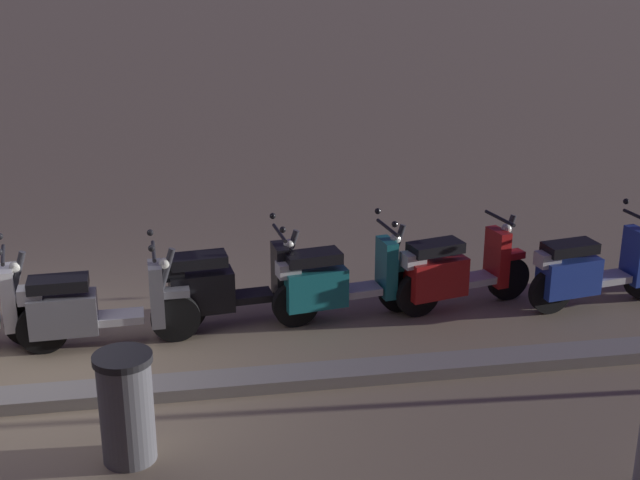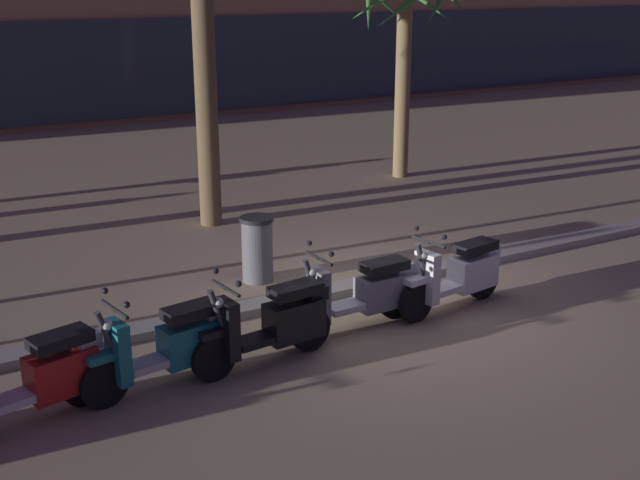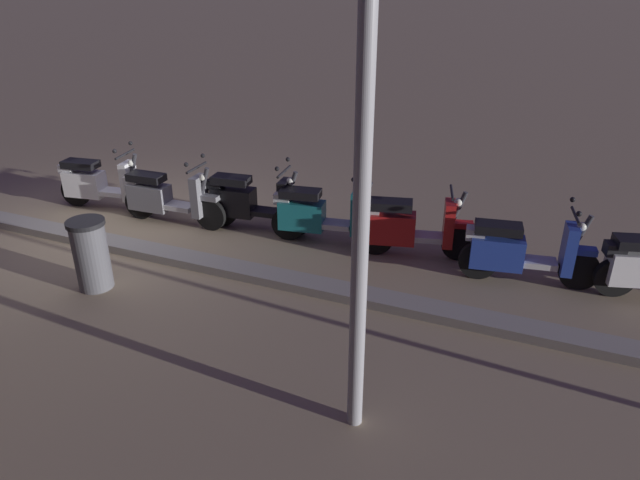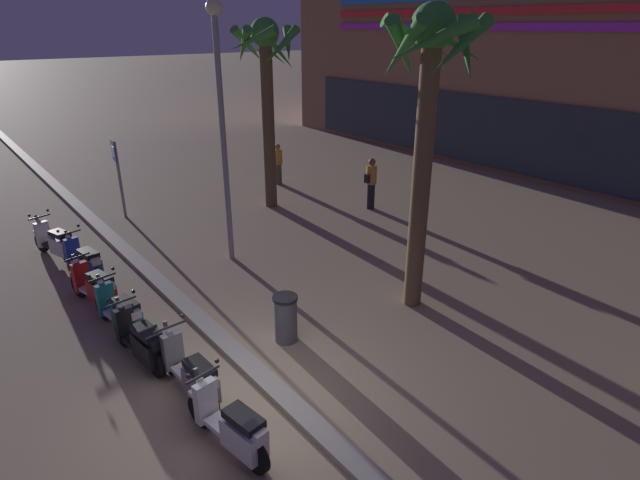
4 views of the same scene
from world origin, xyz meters
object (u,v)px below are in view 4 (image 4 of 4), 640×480
object	(u,v)px
scooter_blue_mid_centre	(84,262)
scooter_black_mid_front	(141,341)
palm_tree_mid_walkway	(266,71)
pedestrian_by_palm_tree	(278,163)
scooter_white_lead_nearest	(56,243)
scooter_white_last_in_row	(232,427)
scooter_grey_tail_end	(192,374)
street_lamp	(221,110)
scooter_red_gap_after_mid	(95,288)
crossing_sign	(118,171)
pedestrian_window_shopping	(371,182)
palm_tree_by_mall_entrance	(428,92)
litter_bin	(286,318)
scooter_teal_second_in_line	(120,313)

from	to	relation	value
scooter_blue_mid_centre	scooter_black_mid_front	world-z (taller)	same
palm_tree_mid_walkway	pedestrian_by_palm_tree	world-z (taller)	palm_tree_mid_walkway
scooter_white_lead_nearest	scooter_white_last_in_row	distance (m)	8.60
scooter_grey_tail_end	street_lamp	world-z (taller)	street_lamp
scooter_white_lead_nearest	palm_tree_mid_walkway	world-z (taller)	palm_tree_mid_walkway
scooter_red_gap_after_mid	crossing_sign	distance (m)	5.88
scooter_red_gap_after_mid	pedestrian_window_shopping	size ratio (longest dim) A/B	1.01
scooter_blue_mid_centre	scooter_red_gap_after_mid	xyz separation A→B (m)	(1.53, -0.19, 0.01)
scooter_grey_tail_end	crossing_sign	size ratio (longest dim) A/B	0.78
palm_tree_by_mall_entrance	scooter_blue_mid_centre	bearing A→B (deg)	-136.88
scooter_white_last_in_row	litter_bin	distance (m)	2.88
scooter_white_last_in_row	street_lamp	xyz separation A→B (m)	(-5.83, 3.24, 3.34)
scooter_white_lead_nearest	pedestrian_window_shopping	xyz separation A→B (m)	(2.13, 9.10, 0.45)
scooter_white_lead_nearest	pedestrian_by_palm_tree	size ratio (longest dim) A/B	1.14
scooter_blue_mid_centre	litter_bin	distance (m)	5.56
scooter_teal_second_in_line	palm_tree_mid_walkway	bearing A→B (deg)	125.64
scooter_white_lead_nearest	litter_bin	xyz separation A→B (m)	(6.74, 2.52, 0.04)
pedestrian_window_shopping	pedestrian_by_palm_tree	bearing A→B (deg)	-169.81
scooter_white_lead_nearest	litter_bin	world-z (taller)	scooter_white_lead_nearest
scooter_teal_second_in_line	palm_tree_mid_walkway	size ratio (longest dim) A/B	0.30
scooter_grey_tail_end	palm_tree_by_mall_entrance	distance (m)	6.51
palm_tree_by_mall_entrance	scooter_teal_second_in_line	bearing A→B (deg)	-116.78
pedestrian_window_shopping	scooter_blue_mid_centre	bearing A→B (deg)	-93.03
litter_bin	street_lamp	bearing A→B (deg)	165.37
scooter_grey_tail_end	street_lamp	size ratio (longest dim) A/B	0.30
palm_tree_by_mall_entrance	palm_tree_mid_walkway	world-z (taller)	palm_tree_by_mall_entrance
scooter_white_lead_nearest	scooter_grey_tail_end	world-z (taller)	same
scooter_blue_mid_centre	pedestrian_by_palm_tree	size ratio (longest dim) A/B	1.17
scooter_blue_mid_centre	street_lamp	size ratio (longest dim) A/B	0.29
scooter_white_lead_nearest	street_lamp	world-z (taller)	street_lamp
pedestrian_by_palm_tree	scooter_grey_tail_end	bearing A→B (deg)	-40.49
crossing_sign	street_lamp	size ratio (longest dim) A/B	0.39
scooter_blue_mid_centre	palm_tree_mid_walkway	size ratio (longest dim) A/B	0.31
scooter_teal_second_in_line	pedestrian_window_shopping	xyz separation A→B (m)	(-2.43, 8.97, 0.44)
scooter_red_gap_after_mid	scooter_grey_tail_end	xyz separation A→B (m)	(3.96, 0.34, -0.01)
scooter_white_last_in_row	crossing_sign	size ratio (longest dim) A/B	0.74
scooter_red_gap_after_mid	scooter_white_last_in_row	bearing A→B (deg)	2.74
scooter_red_gap_after_mid	pedestrian_by_palm_tree	distance (m)	9.85
scooter_red_gap_after_mid	scooter_teal_second_in_line	world-z (taller)	scooter_teal_second_in_line
scooter_white_last_in_row	palm_tree_mid_walkway	size ratio (longest dim) A/B	0.31
pedestrian_by_palm_tree	pedestrian_window_shopping	bearing A→B (deg)	10.19
scooter_black_mid_front	scooter_white_last_in_row	bearing A→B (deg)	4.70
pedestrian_window_shopping	palm_tree_mid_walkway	bearing A→B (deg)	-133.48
crossing_sign	palm_tree_mid_walkway	bearing A→B (deg)	65.67
scooter_white_lead_nearest	scooter_black_mid_front	world-z (taller)	same
scooter_black_mid_front	pedestrian_by_palm_tree	size ratio (longest dim) A/B	1.17
scooter_red_gap_after_mid	pedestrian_window_shopping	world-z (taller)	pedestrian_window_shopping
scooter_blue_mid_centre	palm_tree_by_mall_entrance	distance (m)	8.67
street_lamp	scooter_white_last_in_row	bearing A→B (deg)	-29.06
scooter_grey_tail_end	litter_bin	world-z (taller)	scooter_grey_tail_end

